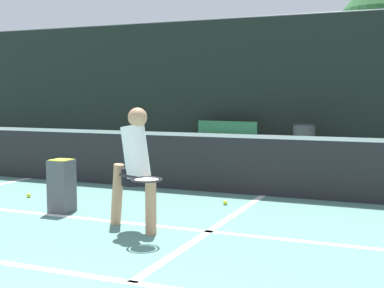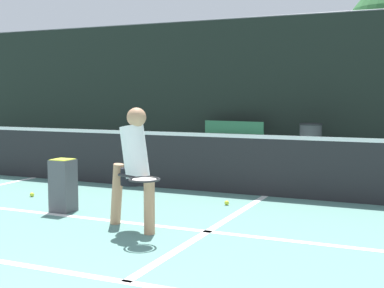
{
  "view_description": "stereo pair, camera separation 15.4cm",
  "coord_description": "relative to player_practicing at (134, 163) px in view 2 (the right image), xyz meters",
  "views": [
    {
      "loc": [
        2.13,
        -1.28,
        1.57
      ],
      "look_at": [
        -0.43,
        4.86,
        0.95
      ],
      "focal_mm": 50.0,
      "sensor_mm": 36.0,
      "label": 1
    },
    {
      "loc": [
        2.28,
        -1.22,
        1.57
      ],
      "look_at": [
        -0.43,
        4.86,
        0.95
      ],
      "focal_mm": 50.0,
      "sensor_mm": 36.0,
      "label": 2
    }
  ],
  "objects": [
    {
      "name": "ball_hopper",
      "position": [
        -1.37,
        0.46,
        -0.41
      ],
      "size": [
        0.28,
        0.28,
        0.71
      ],
      "color": "#4C4C51",
      "rests_on": "ground"
    },
    {
      "name": "tennis_ball_scattered_6",
      "position": [
        -2.46,
        1.11,
        -0.75
      ],
      "size": [
        0.07,
        0.07,
        0.07
      ],
      "primitive_type": "sphere",
      "color": "#D1E033",
      "rests_on": "ground"
    },
    {
      "name": "trash_bin",
      "position": [
        0.44,
        7.8,
        -0.35
      ],
      "size": [
        0.56,
        0.56,
        0.86
      ],
      "color": "#3F3F42",
      "rests_on": "ground"
    },
    {
      "name": "court_center_mark",
      "position": [
        0.81,
        0.54,
        -0.78
      ],
      "size": [
        0.1,
        4.18,
        0.01
      ],
      "primitive_type": "cube",
      "color": "white",
      "rests_on": "ground"
    },
    {
      "name": "player_practicing",
      "position": [
        0.0,
        0.0,
        0.0
      ],
      "size": [
        1.01,
        0.83,
        1.43
      ],
      "rotation": [
        0.0,
        0.0,
        -0.39
      ],
      "color": "tan",
      "rests_on": "ground"
    },
    {
      "name": "net",
      "position": [
        0.81,
        2.62,
        -0.27
      ],
      "size": [
        11.09,
        0.09,
        1.07
      ],
      "color": "slate",
      "rests_on": "ground"
    },
    {
      "name": "courtside_bench",
      "position": [
        -1.67,
        8.0,
        -0.31
      ],
      "size": [
        1.75,
        0.57,
        0.86
      ],
      "rotation": [
        0.0,
        0.0,
        -0.11
      ],
      "color": "#33724C",
      "rests_on": "ground"
    },
    {
      "name": "court_baseline_near",
      "position": [
        0.81,
        -1.55,
        -0.78
      ],
      "size": [
        11.0,
        0.1,
        0.01
      ],
      "primitive_type": "cube",
      "color": "white",
      "rests_on": "ground"
    },
    {
      "name": "court_service_line",
      "position": [
        0.81,
        0.26,
        -0.78
      ],
      "size": [
        8.25,
        0.1,
        0.01
      ],
      "primitive_type": "cube",
      "color": "white",
      "rests_on": "ground"
    },
    {
      "name": "tennis_ball_scattered_2",
      "position": [
        0.5,
        1.74,
        -0.75
      ],
      "size": [
        0.07,
        0.07,
        0.07
      ],
      "primitive_type": "sphere",
      "color": "#D1E033",
      "rests_on": "ground"
    },
    {
      "name": "fence_back",
      "position": [
        0.81,
        8.66,
        1.04
      ],
      "size": [
        24.0,
        0.06,
        3.65
      ],
      "color": "black",
      "rests_on": "ground"
    },
    {
      "name": "parked_car",
      "position": [
        -0.13,
        11.58,
        -0.21
      ],
      "size": [
        1.8,
        4.15,
        1.35
      ],
      "color": "maroon",
      "rests_on": "ground"
    }
  ]
}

